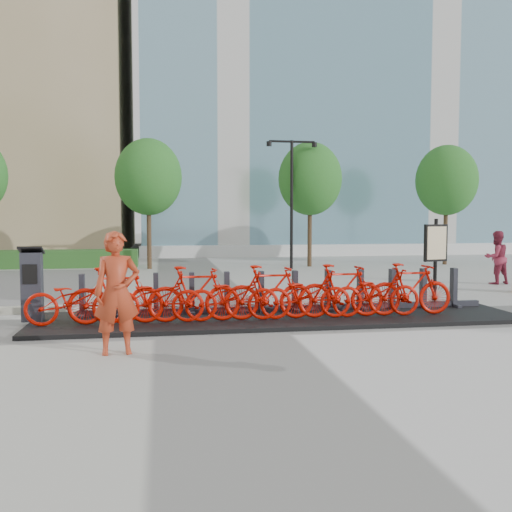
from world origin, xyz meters
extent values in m
plane|color=#AFAFAF|center=(0.00, 0.00, 0.00)|extent=(120.00, 120.00, 0.00)
cube|color=teal|center=(14.00, 26.00, 12.00)|extent=(32.00, 16.00, 24.00)
cube|color=#245720|center=(-5.00, 13.20, 0.35)|extent=(6.00, 1.20, 0.70)
cylinder|color=brown|center=(-1.50, 12.00, 1.50)|extent=(0.18, 0.18, 3.00)
ellipsoid|color=#266C1E|center=(-1.50, 12.00, 3.60)|extent=(2.60, 2.60, 2.99)
cylinder|color=brown|center=(5.00, 12.00, 1.50)|extent=(0.18, 0.18, 3.00)
ellipsoid|color=#266C1E|center=(5.00, 12.00, 3.60)|extent=(2.60, 2.60, 2.99)
cylinder|color=brown|center=(11.00, 12.00, 1.50)|extent=(0.18, 0.18, 3.00)
ellipsoid|color=#266C1E|center=(11.00, 12.00, 3.60)|extent=(2.60, 2.60, 2.99)
cylinder|color=black|center=(4.00, 11.00, 2.50)|extent=(0.12, 0.12, 5.00)
cube|color=black|center=(3.55, 11.00, 4.95)|extent=(0.90, 0.08, 0.08)
cube|color=black|center=(4.45, 11.00, 4.95)|extent=(0.90, 0.08, 0.08)
cylinder|color=black|center=(3.10, 11.00, 4.85)|extent=(0.20, 0.20, 0.18)
cylinder|color=black|center=(4.90, 11.00, 4.85)|extent=(0.20, 0.20, 0.18)
cube|color=black|center=(1.30, 0.30, 0.04)|extent=(9.60, 2.40, 0.08)
imported|color=#B50C01|center=(-2.60, -0.05, 0.55)|extent=(1.81, 0.63, 0.95)
imported|color=#B50C01|center=(-1.88, -0.05, 0.61)|extent=(1.75, 0.50, 1.05)
imported|color=#B50C01|center=(-1.16, -0.05, 0.55)|extent=(1.81, 0.63, 0.95)
imported|color=#B50C01|center=(-0.44, -0.05, 0.61)|extent=(1.75, 0.50, 1.05)
imported|color=#B50C01|center=(0.28, -0.05, 0.55)|extent=(1.81, 0.63, 0.95)
imported|color=#B50C01|center=(1.00, -0.05, 0.61)|extent=(1.75, 0.50, 1.05)
imported|color=#B50C01|center=(1.72, -0.05, 0.55)|extent=(1.81, 0.63, 0.95)
imported|color=#B50C01|center=(2.44, -0.05, 0.61)|extent=(1.75, 0.50, 1.05)
imported|color=#B50C01|center=(3.16, -0.05, 0.55)|extent=(1.81, 0.63, 0.95)
imported|color=#B50C01|center=(3.88, -0.05, 0.61)|extent=(1.75, 0.50, 1.05)
cube|color=#292A32|center=(-3.47, 0.54, 0.73)|extent=(0.37, 0.32, 1.31)
cube|color=black|center=(-3.47, 0.54, 1.43)|extent=(0.45, 0.38, 0.17)
cube|color=black|center=(-3.47, 0.37, 0.99)|extent=(0.26, 0.03, 0.37)
imported|color=#A8351A|center=(-1.71, -2.06, 0.92)|extent=(0.72, 0.52, 1.85)
imported|color=maroon|center=(9.03, 5.09, 0.81)|extent=(0.86, 0.71, 1.62)
cylinder|color=black|center=(5.61, 2.29, 1.00)|extent=(0.09, 0.09, 2.01)
cube|color=black|center=(5.61, 2.29, 1.41)|extent=(0.66, 0.24, 0.91)
cube|color=beige|center=(5.61, 2.24, 1.41)|extent=(0.56, 0.15, 0.80)
camera|label=1|loc=(-1.05, -10.75, 2.07)|focal=40.00mm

